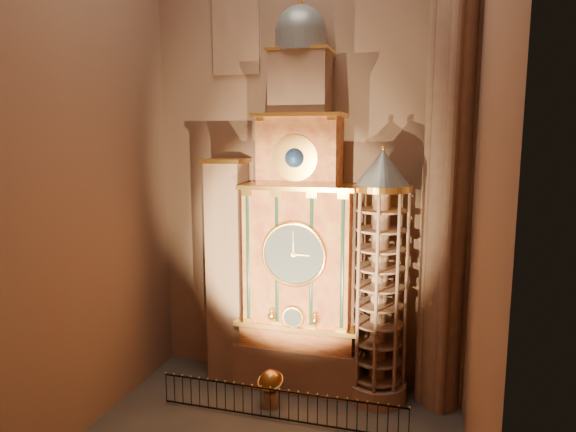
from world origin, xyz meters
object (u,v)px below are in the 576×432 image
(celestial_globe, at_px, (270,385))
(iron_railing, at_px, (279,405))
(astronomical_clock, at_px, (300,241))
(stair_turret, at_px, (379,280))
(portrait_tower, at_px, (228,269))

(celestial_globe, bearing_deg, iron_railing, -54.64)
(celestial_globe, bearing_deg, astronomical_clock, 72.75)
(astronomical_clock, relative_size, iron_railing, 1.67)
(astronomical_clock, height_order, stair_turret, astronomical_clock)
(portrait_tower, bearing_deg, stair_turret, -2.33)
(astronomical_clock, bearing_deg, stair_turret, -4.30)
(astronomical_clock, bearing_deg, iron_railing, -89.79)
(portrait_tower, xyz_separation_m, iron_railing, (3.41, -3.16, -4.46))
(celestial_globe, xyz_separation_m, iron_railing, (0.69, -0.97, -0.27))
(portrait_tower, xyz_separation_m, stair_turret, (6.90, -0.28, 0.12))
(astronomical_clock, xyz_separation_m, iron_railing, (0.01, -3.14, -5.99))
(astronomical_clock, distance_m, stair_turret, 3.78)
(astronomical_clock, distance_m, iron_railing, 6.76)
(celestial_globe, relative_size, iron_railing, 0.16)
(portrait_tower, height_order, celestial_globe, portrait_tower)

